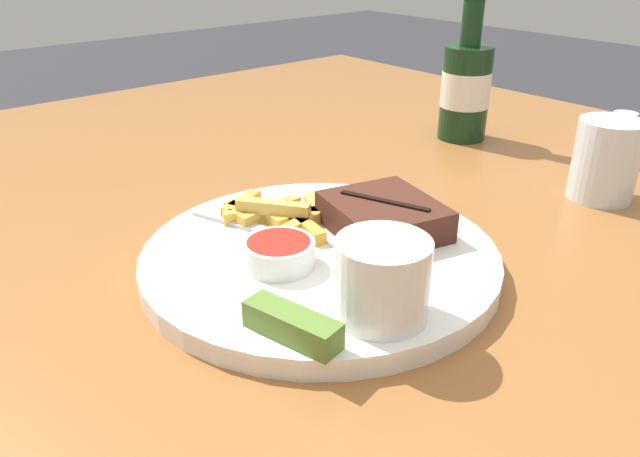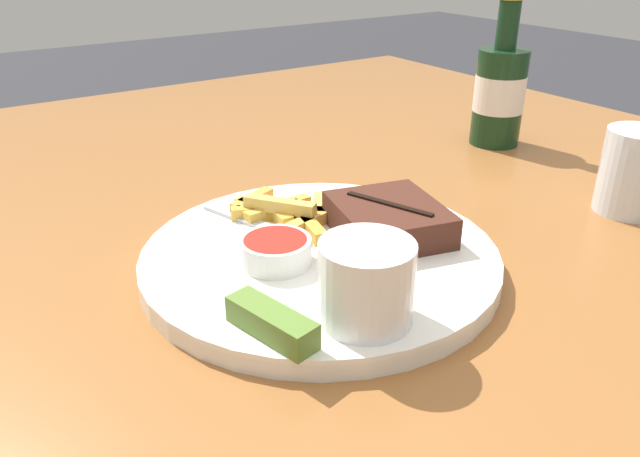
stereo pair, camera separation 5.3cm
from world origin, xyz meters
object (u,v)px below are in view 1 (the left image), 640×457
pickle_spear (292,325)px  drinking_glass (606,160)px  dipping_sauce_cup (277,251)px  steak_portion (384,216)px  coleslaw_cup (383,275)px  dinner_plate (320,258)px  salt_shaker (621,138)px  beer_bottle (466,87)px  fork_utensil (245,226)px

pickle_spear → drinking_glass: drinking_glass is taller
dipping_sauce_cup → pickle_spear: bearing=-31.5°
steak_portion → coleslaw_cup: (0.10, -0.10, 0.02)m
dinner_plate → dipping_sauce_cup: bearing=-93.0°
dinner_plate → salt_shaker: 0.47m
steak_portion → salt_shaker: salt_shaker is taller
drinking_glass → coleslaw_cup: bearing=-86.2°
steak_portion → pickle_spear: size_ratio=1.60×
beer_bottle → drinking_glass: beer_bottle is taller
pickle_spear → drinking_glass: size_ratio=0.86×
dinner_plate → drinking_glass: bearing=76.3°
dipping_sauce_cup → drinking_glass: drinking_glass is taller
beer_bottle → drinking_glass: bearing=-14.1°
beer_bottle → salt_shaker: beer_bottle is taller
coleslaw_cup → salt_shaker: size_ratio=1.05×
pickle_spear → drinking_glass: (-0.00, 0.44, 0.02)m
coleslaw_cup → salt_shaker: (-0.07, 0.50, -0.02)m
coleslaw_cup → salt_shaker: coleslaw_cup is taller
drinking_glass → salt_shaker: size_ratio=1.35×
fork_utensil → dipping_sauce_cup: bearing=-31.9°
coleslaw_cup → pickle_spear: size_ratio=0.90×
fork_utensil → beer_bottle: (-0.08, 0.42, 0.05)m
steak_portion → drinking_glass: size_ratio=1.38×
dinner_plate → coleslaw_cup: bearing=-17.4°
steak_portion → salt_shaker: size_ratio=1.86×
coleslaw_cup → beer_bottle: (-0.26, 0.43, 0.02)m
pickle_spear → drinking_glass: bearing=90.5°
steak_portion → drinking_glass: drinking_glass is taller
dipping_sauce_cup → salt_shaker: (0.04, 0.51, 0.00)m
dinner_plate → drinking_glass: drinking_glass is taller
pickle_spear → beer_bottle: (-0.24, 0.49, 0.04)m
dinner_plate → beer_bottle: 0.43m
coleslaw_cup → beer_bottle: 0.50m
steak_portion → coleslaw_cup: 0.14m
steak_portion → beer_bottle: (-0.16, 0.33, 0.04)m
fork_utensil → drinking_glass: 0.40m
salt_shaker → coleslaw_cup: bearing=-82.3°
steak_portion → salt_shaker: 0.40m
coleslaw_cup → steak_portion: bearing=133.6°
dipping_sauce_cup → fork_utensil: size_ratio=0.46×
coleslaw_cup → dipping_sauce_cup: bearing=-174.1°
steak_portion → beer_bottle: bearing=116.6°
salt_shaker → drinking_glass: bearing=-71.5°
dipping_sauce_cup → beer_bottle: size_ratio=0.29×
dinner_plate → salt_shaker: (0.04, 0.46, 0.02)m
pickle_spear → coleslaw_cup: bearing=72.5°
steak_portion → drinking_glass: bearing=75.0°
coleslaw_cup → drinking_glass: bearing=93.8°
beer_bottle → drinking_glass: size_ratio=2.33×
pickle_spear → fork_utensil: (-0.16, 0.07, -0.01)m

